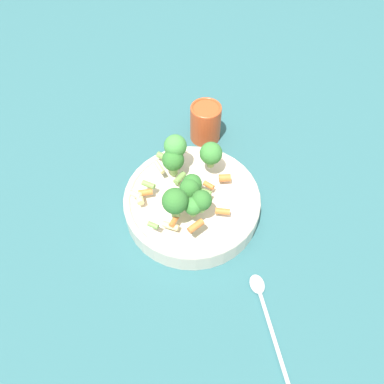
{
  "coord_description": "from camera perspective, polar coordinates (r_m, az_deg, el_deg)",
  "views": [
    {
      "loc": [
        -0.14,
        0.4,
        0.63
      ],
      "look_at": [
        0.0,
        0.0,
        0.06
      ],
      "focal_mm": 35.0,
      "sensor_mm": 36.0,
      "label": 1
    }
  ],
  "objects": [
    {
      "name": "ground_plane",
      "position": [
        0.76,
        -0.0,
        -2.71
      ],
      "size": [
        3.0,
        3.0,
        0.0
      ],
      "primitive_type": "plane",
      "color": "#2D6066"
    },
    {
      "name": "cup",
      "position": [
        0.86,
        2.08,
        10.59
      ],
      "size": [
        0.07,
        0.07,
        0.09
      ],
      "color": "#CC4C23",
      "rests_on": "ground_plane"
    },
    {
      "name": "pasta_salad",
      "position": [
        0.69,
        -0.88,
        2.34
      ],
      "size": [
        0.19,
        0.2,
        0.09
      ],
      "color": "#8CB766",
      "rests_on": "bowl"
    },
    {
      "name": "bowl",
      "position": [
        0.73,
        -0.0,
        -1.56
      ],
      "size": [
        0.27,
        0.27,
        0.05
      ],
      "color": "beige",
      "rests_on": "ground_plane"
    },
    {
      "name": "spoon",
      "position": [
        0.67,
        10.91,
        -16.7
      ],
      "size": [
        0.11,
        0.17,
        0.01
      ],
      "rotation": [
        0.0,
        0.0,
        11.53
      ],
      "color": "silver",
      "rests_on": "ground_plane"
    }
  ]
}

